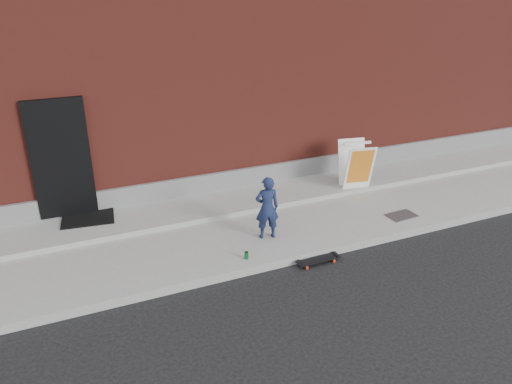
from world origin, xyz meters
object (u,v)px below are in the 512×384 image
skateboard (318,260)px  soda_can (246,255)px  pizza_sign (356,165)px  child (267,208)px

skateboard → soda_can: (-1.16, 0.40, 0.14)m
skateboard → pizza_sign: (2.10, 2.10, 0.69)m
child → soda_can: child is taller
skateboard → pizza_sign: 3.04m
child → soda_can: (-0.63, -0.55, -0.52)m
skateboard → soda_can: size_ratio=5.99×
skateboard → child: bearing=119.3°
child → pizza_sign: child is taller
skateboard → pizza_sign: size_ratio=0.75×
skateboard → soda_can: 1.23m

